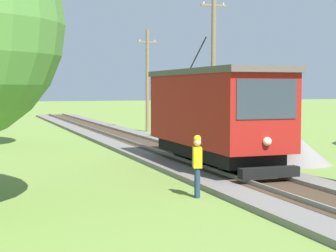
{
  "coord_description": "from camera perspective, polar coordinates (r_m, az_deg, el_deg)",
  "views": [
    {
      "loc": [
        -8.65,
        -1.94,
        3.12
      ],
      "look_at": [
        -0.77,
        20.52,
        1.49
      ],
      "focal_mm": 59.85,
      "sensor_mm": 36.0,
      "label": 1
    }
  ],
  "objects": [
    {
      "name": "red_tram",
      "position": [
        21.22,
        4.74,
        1.41
      ],
      "size": [
        2.6,
        8.54,
        4.79
      ],
      "color": "maroon",
      "rests_on": "rail_right"
    },
    {
      "name": "gravel_pile",
      "position": [
        23.45,
        13.29,
        -2.52
      ],
      "size": [
        2.55,
        2.55,
        1.06
      ],
      "primitive_type": "cone",
      "color": "gray",
      "rests_on": "ground"
    },
    {
      "name": "utility_pole_mid",
      "position": [
        29.05,
        4.63,
        6.16
      ],
      "size": [
        1.4,
        0.36,
        8.33
      ],
      "color": "#7A664C",
      "rests_on": "ground"
    },
    {
      "name": "track_worker",
      "position": [
        15.9,
        3.0,
        -3.8
      ],
      "size": [
        0.34,
        0.43,
        1.78
      ],
      "rotation": [
        0.0,
        0.0,
        2.86
      ],
      "color": "navy",
      "rests_on": "ground"
    },
    {
      "name": "utility_pole_far",
      "position": [
        39.78,
        -2.11,
        4.76
      ],
      "size": [
        1.4,
        0.33,
        7.22
      ],
      "color": "#7A664C",
      "rests_on": "ground"
    },
    {
      "name": "second_worker",
      "position": [
        23.94,
        7.71,
        -1.23
      ],
      "size": [
        0.45,
        0.4,
        1.78
      ],
      "rotation": [
        0.0,
        0.0,
        -2.12
      ],
      "color": "black",
      "rests_on": "ground"
    }
  ]
}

